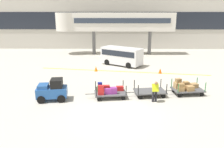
# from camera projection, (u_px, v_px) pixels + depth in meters

# --- Properties ---
(ground_plane) EXTENTS (120.00, 120.00, 0.00)m
(ground_plane) POSITION_uv_depth(u_px,v_px,m) (114.00, 112.00, 13.94)
(ground_plane) COLOR #B2ADA0
(apron_lead_line) EXTENTS (17.85, 3.03, 0.01)m
(apron_lead_line) POSITION_uv_depth(u_px,v_px,m) (122.00, 71.00, 23.46)
(apron_lead_line) COLOR yellow
(apron_lead_line) RESTS_ON ground_plane
(terminal_building) EXTENTS (51.18, 2.51, 8.59)m
(terminal_building) POSITION_uv_depth(u_px,v_px,m) (115.00, 23.00, 37.77)
(terminal_building) COLOR #BCB7AD
(terminal_building) RESTS_ON ground_plane
(jet_bridge) EXTENTS (17.18, 3.00, 6.05)m
(jet_bridge) POSITION_uv_depth(u_px,v_px,m) (110.00, 22.00, 31.91)
(jet_bridge) COLOR silver
(jet_bridge) RESTS_ON ground_plane
(baggage_tug) EXTENTS (2.23, 1.47, 1.58)m
(baggage_tug) POSITION_uv_depth(u_px,v_px,m) (52.00, 90.00, 15.65)
(baggage_tug) COLOR #2659A5
(baggage_tug) RESTS_ON ground_plane
(baggage_cart_lead) EXTENTS (3.07, 1.70, 1.10)m
(baggage_cart_lead) POSITION_uv_depth(u_px,v_px,m) (109.00, 91.00, 16.21)
(baggage_cart_lead) COLOR #4C4C4F
(baggage_cart_lead) RESTS_ON ground_plane
(baggage_cart_middle) EXTENTS (3.07, 1.70, 1.10)m
(baggage_cart_middle) POSITION_uv_depth(u_px,v_px,m) (150.00, 91.00, 16.59)
(baggage_cart_middle) COLOR #4C4C4F
(baggage_cart_middle) RESTS_ON ground_plane
(baggage_cart_tail) EXTENTS (3.07, 1.70, 1.18)m
(baggage_cart_tail) POSITION_uv_depth(u_px,v_px,m) (186.00, 87.00, 16.92)
(baggage_cart_tail) COLOR #4C4C4F
(baggage_cart_tail) RESTS_ON ground_plane
(baggage_handler) EXTENTS (0.44, 0.46, 1.56)m
(baggage_handler) POSITION_uv_depth(u_px,v_px,m) (155.00, 90.00, 15.28)
(baggage_handler) COLOR black
(baggage_handler) RESTS_ON ground_plane
(shuttle_van) EXTENTS (5.05, 4.23, 2.10)m
(shuttle_van) POSITION_uv_depth(u_px,v_px,m) (122.00, 55.00, 25.97)
(shuttle_van) COLOR silver
(shuttle_van) RESTS_ON ground_plane
(safety_cone_near) EXTENTS (0.36, 0.36, 0.55)m
(safety_cone_near) POSITION_uv_depth(u_px,v_px,m) (96.00, 69.00, 23.51)
(safety_cone_near) COLOR orange
(safety_cone_near) RESTS_ON ground_plane
(safety_cone_far) EXTENTS (0.36, 0.36, 0.55)m
(safety_cone_far) POSITION_uv_depth(u_px,v_px,m) (160.00, 71.00, 22.68)
(safety_cone_far) COLOR #EA590F
(safety_cone_far) RESTS_ON ground_plane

